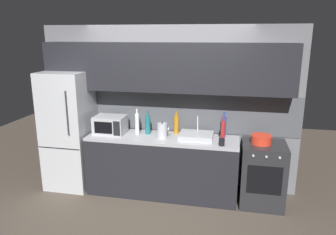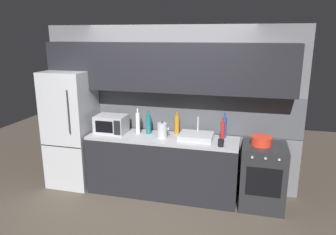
{
  "view_description": "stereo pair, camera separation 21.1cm",
  "coord_description": "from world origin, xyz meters",
  "px_view_note": "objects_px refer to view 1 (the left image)",
  "views": [
    {
      "loc": [
        1.0,
        -3.45,
        2.36
      ],
      "look_at": [
        0.09,
        0.9,
        1.2
      ],
      "focal_mm": 34.15,
      "sensor_mm": 36.0,
      "label": 1
    },
    {
      "loc": [
        1.21,
        -3.4,
        2.36
      ],
      "look_at": [
        0.09,
        0.9,
        1.2
      ],
      "focal_mm": 34.15,
      "sensor_mm": 36.0,
      "label": 2
    }
  ],
  "objects_px": {
    "cooking_pot": "(261,139)",
    "wine_bottle_teal": "(148,124)",
    "wine_bottle_blue": "(224,126)",
    "refrigerator": "(69,130)",
    "wine_bottle_white": "(137,123)",
    "microwave": "(110,125)",
    "wine_bottle_red": "(223,131)",
    "wine_bottle_amber": "(176,124)",
    "kettle": "(162,131)",
    "oven_range": "(262,174)",
    "mug_dark": "(222,142)"
  },
  "relations": [
    {
      "from": "kettle",
      "to": "wine_bottle_red",
      "type": "height_order",
      "value": "wine_bottle_red"
    },
    {
      "from": "refrigerator",
      "to": "wine_bottle_teal",
      "type": "relative_size",
      "value": 5.17
    },
    {
      "from": "wine_bottle_red",
      "to": "wine_bottle_teal",
      "type": "bearing_deg",
      "value": 172.54
    },
    {
      "from": "wine_bottle_teal",
      "to": "mug_dark",
      "type": "height_order",
      "value": "wine_bottle_teal"
    },
    {
      "from": "cooking_pot",
      "to": "wine_bottle_teal",
      "type": "bearing_deg",
      "value": 176.09
    },
    {
      "from": "wine_bottle_amber",
      "to": "cooking_pot",
      "type": "height_order",
      "value": "wine_bottle_amber"
    },
    {
      "from": "refrigerator",
      "to": "cooking_pot",
      "type": "distance_m",
      "value": 2.89
    },
    {
      "from": "kettle",
      "to": "mug_dark",
      "type": "height_order",
      "value": "kettle"
    },
    {
      "from": "oven_range",
      "to": "wine_bottle_amber",
      "type": "distance_m",
      "value": 1.43
    },
    {
      "from": "microwave",
      "to": "cooking_pot",
      "type": "height_order",
      "value": "microwave"
    },
    {
      "from": "microwave",
      "to": "wine_bottle_red",
      "type": "height_order",
      "value": "wine_bottle_red"
    },
    {
      "from": "refrigerator",
      "to": "wine_bottle_blue",
      "type": "distance_m",
      "value": 2.38
    },
    {
      "from": "oven_range",
      "to": "mug_dark",
      "type": "relative_size",
      "value": 8.98
    },
    {
      "from": "wine_bottle_blue",
      "to": "kettle",
      "type": "bearing_deg",
      "value": -164.5
    },
    {
      "from": "microwave",
      "to": "wine_bottle_white",
      "type": "bearing_deg",
      "value": 7.76
    },
    {
      "from": "oven_range",
      "to": "wine_bottle_white",
      "type": "xyz_separation_m",
      "value": [
        -1.85,
        0.08,
        0.62
      ]
    },
    {
      "from": "microwave",
      "to": "wine_bottle_white",
      "type": "height_order",
      "value": "wine_bottle_white"
    },
    {
      "from": "wine_bottle_white",
      "to": "mug_dark",
      "type": "distance_m",
      "value": 1.31
    },
    {
      "from": "wine_bottle_blue",
      "to": "cooking_pot",
      "type": "bearing_deg",
      "value": -21.59
    },
    {
      "from": "mug_dark",
      "to": "cooking_pot",
      "type": "height_order",
      "value": "cooking_pot"
    },
    {
      "from": "kettle",
      "to": "wine_bottle_blue",
      "type": "xyz_separation_m",
      "value": [
        0.87,
        0.24,
        0.04
      ]
    },
    {
      "from": "wine_bottle_white",
      "to": "microwave",
      "type": "bearing_deg",
      "value": -172.24
    },
    {
      "from": "kettle",
      "to": "cooking_pot",
      "type": "xyz_separation_m",
      "value": [
        1.39,
        0.03,
        -0.05
      ]
    },
    {
      "from": "kettle",
      "to": "mug_dark",
      "type": "relative_size",
      "value": 2.43
    },
    {
      "from": "refrigerator",
      "to": "wine_bottle_amber",
      "type": "distance_m",
      "value": 1.68
    },
    {
      "from": "microwave",
      "to": "mug_dark",
      "type": "xyz_separation_m",
      "value": [
        1.68,
        -0.21,
        -0.08
      ]
    },
    {
      "from": "wine_bottle_white",
      "to": "wine_bottle_red",
      "type": "distance_m",
      "value": 1.28
    },
    {
      "from": "wine_bottle_amber",
      "to": "wine_bottle_red",
      "type": "xyz_separation_m",
      "value": [
        0.71,
        -0.25,
        0.01
      ]
    },
    {
      "from": "wine_bottle_blue",
      "to": "wine_bottle_amber",
      "type": "xyz_separation_m",
      "value": [
        -0.71,
        0.01,
        -0.01
      ]
    },
    {
      "from": "refrigerator",
      "to": "oven_range",
      "type": "distance_m",
      "value": 2.98
    },
    {
      "from": "refrigerator",
      "to": "wine_bottle_amber",
      "type": "relative_size",
      "value": 5.27
    },
    {
      "from": "wine_bottle_amber",
      "to": "microwave",
      "type": "bearing_deg",
      "value": -168.65
    },
    {
      "from": "kettle",
      "to": "wine_bottle_red",
      "type": "distance_m",
      "value": 0.87
    },
    {
      "from": "wine_bottle_red",
      "to": "wine_bottle_blue",
      "type": "bearing_deg",
      "value": 89.55
    },
    {
      "from": "wine_bottle_teal",
      "to": "wine_bottle_blue",
      "type": "relative_size",
      "value": 0.96
    },
    {
      "from": "oven_range",
      "to": "wine_bottle_white",
      "type": "bearing_deg",
      "value": 177.67
    },
    {
      "from": "refrigerator",
      "to": "cooking_pot",
      "type": "xyz_separation_m",
      "value": [
        2.89,
        0.0,
        0.05
      ]
    },
    {
      "from": "wine_bottle_amber",
      "to": "refrigerator",
      "type": "bearing_deg",
      "value": -172.61
    },
    {
      "from": "cooking_pot",
      "to": "wine_bottle_amber",
      "type": "bearing_deg",
      "value": 170.08
    },
    {
      "from": "wine_bottle_white",
      "to": "wine_bottle_amber",
      "type": "bearing_deg",
      "value": 13.86
    },
    {
      "from": "refrigerator",
      "to": "kettle",
      "type": "distance_m",
      "value": 1.5
    },
    {
      "from": "kettle",
      "to": "wine_bottle_teal",
      "type": "distance_m",
      "value": 0.3
    },
    {
      "from": "wine_bottle_white",
      "to": "cooking_pot",
      "type": "xyz_separation_m",
      "value": [
        1.8,
        -0.07,
        -0.1
      ]
    },
    {
      "from": "wine_bottle_amber",
      "to": "wine_bottle_red",
      "type": "height_order",
      "value": "wine_bottle_red"
    },
    {
      "from": "refrigerator",
      "to": "wine_bottle_red",
      "type": "relative_size",
      "value": 4.97
    },
    {
      "from": "wine_bottle_blue",
      "to": "wine_bottle_white",
      "type": "relative_size",
      "value": 0.95
    },
    {
      "from": "refrigerator",
      "to": "wine_bottle_white",
      "type": "distance_m",
      "value": 1.1
    },
    {
      "from": "wine_bottle_red",
      "to": "cooking_pot",
      "type": "height_order",
      "value": "wine_bottle_red"
    },
    {
      "from": "wine_bottle_blue",
      "to": "refrigerator",
      "type": "bearing_deg",
      "value": -175.0
    },
    {
      "from": "wine_bottle_amber",
      "to": "wine_bottle_white",
      "type": "xyz_separation_m",
      "value": [
        -0.57,
        -0.14,
        0.02
      ]
    }
  ]
}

